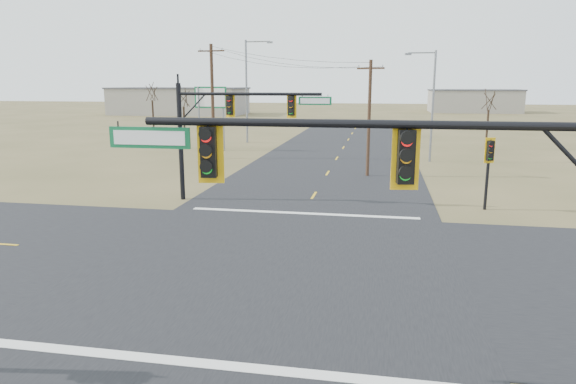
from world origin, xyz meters
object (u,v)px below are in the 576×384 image
object	(u,v)px
mast_arm_far	(231,117)
pedestal_signal_ne	(489,157)
utility_pole_far	(213,100)
streetlight_a	(431,100)
mast_arm_near	(410,184)
highway_sign	(211,106)
bare_tree_c	(489,99)
streetlight_c	(249,86)
bare_tree_a	(183,96)
bare_tree_b	(152,91)
utility_pole_near	(369,116)

from	to	relation	value
mast_arm_far	pedestal_signal_ne	xyz separation A→B (m)	(14.00, 0.35, -1.96)
pedestal_signal_ne	mast_arm_far	bearing A→B (deg)	163.35
utility_pole_far	streetlight_a	size ratio (longest dim) A/B	1.07
mast_arm_near	highway_sign	world-z (taller)	mast_arm_near
mast_arm_near	streetlight_a	size ratio (longest dim) A/B	1.10
mast_arm_near	bare_tree_c	distance (m)	46.70
mast_arm_near	streetlight_c	xyz separation A→B (m)	(-15.55, 47.25, 1.64)
pedestal_signal_ne	streetlight_a	world-z (taller)	streetlight_a
bare_tree_a	streetlight_c	bearing A→B (deg)	51.62
mast_arm_near	highway_sign	xyz separation A→B (m)	(-17.51, 39.67, -0.29)
highway_sign	streetlight_c	distance (m)	8.06
streetlight_c	bare_tree_b	xyz separation A→B (m)	(-12.48, 1.65, -0.67)
pedestal_signal_ne	bare_tree_b	distance (m)	45.23
bare_tree_b	highway_sign	bearing A→B (deg)	-41.25
pedestal_signal_ne	streetlight_c	xyz separation A→B (m)	(-20.63, 29.04, 3.50)
streetlight_a	bare_tree_a	world-z (taller)	streetlight_a
streetlight_c	pedestal_signal_ne	bearing A→B (deg)	-56.24
utility_pole_near	bare_tree_a	bearing A→B (deg)	146.05
utility_pole_near	highway_sign	size ratio (longest dim) A/B	1.31
utility_pole_far	bare_tree_b	size ratio (longest dim) A/B	1.40
mast_arm_far	utility_pole_far	distance (m)	17.83
mast_arm_near	pedestal_signal_ne	world-z (taller)	mast_arm_near
bare_tree_a	utility_pole_near	bearing A→B (deg)	-33.95
bare_tree_c	utility_pole_far	bearing A→B (deg)	-156.46
highway_sign	bare_tree_c	xyz separation A→B (m)	(27.62, 5.92, 0.61)
utility_pole_near	utility_pole_far	world-z (taller)	utility_pole_far
streetlight_a	bare_tree_c	world-z (taller)	streetlight_a
utility_pole_near	bare_tree_b	xyz separation A→B (m)	(-26.53, 21.23, 1.37)
utility_pole_near	streetlight_c	distance (m)	24.19
bare_tree_b	mast_arm_far	bearing A→B (deg)	-58.38
bare_tree_b	utility_pole_far	bearing A→B (deg)	-49.22
streetlight_a	bare_tree_b	bearing A→B (deg)	141.92
mast_arm_far	mast_arm_near	bearing A→B (deg)	-54.75
bare_tree_a	bare_tree_b	bearing A→B (deg)	131.30
streetlight_a	utility_pole_near	bearing A→B (deg)	-136.92
mast_arm_near	bare_tree_b	bearing A→B (deg)	111.38
mast_arm_near	mast_arm_far	xyz separation A→B (m)	(-8.92, 17.86, 0.10)
utility_pole_far	bare_tree_b	bearing A→B (deg)	130.78
mast_arm_near	utility_pole_near	bearing A→B (deg)	84.66
utility_pole_near	utility_pole_far	size ratio (longest dim) A/B	0.83
bare_tree_a	bare_tree_b	distance (m)	10.99
mast_arm_near	pedestal_signal_ne	size ratio (longest dim) A/B	2.62
mast_arm_near	mast_arm_far	size ratio (longest dim) A/B	1.17
utility_pole_far	bare_tree_c	world-z (taller)	utility_pole_far
utility_pole_far	streetlight_c	size ratio (longest dim) A/B	0.88
mast_arm_near	bare_tree_c	world-z (taller)	mast_arm_near
mast_arm_far	highway_sign	world-z (taller)	mast_arm_far
mast_arm_near	bare_tree_b	size ratio (longest dim) A/B	1.44
utility_pole_near	bare_tree_b	bearing A→B (deg)	141.33
streetlight_c	bare_tree_c	xyz separation A→B (m)	(25.66, -1.65, -1.32)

